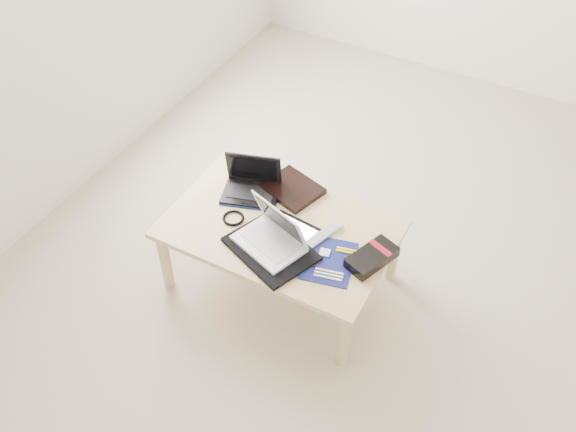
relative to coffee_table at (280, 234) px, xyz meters
The scene contains 13 objects.
ground 0.78m from the coffee_table, 35.41° to the left, with size 4.00×4.00×0.00m, color #B5AB93.
coffee_table is the anchor object (origin of this frame).
book 0.28m from the coffee_table, 105.21° to the left, with size 0.33×0.30×0.03m.
netbook 0.31m from the coffee_table, 148.09° to the left, with size 0.33×0.28×0.21m.
tablet 0.09m from the coffee_table, 10.75° to the right, with size 0.28×0.23×0.01m.
remote 0.23m from the coffee_table, 12.34° to the left, with size 0.12×0.23×0.02m.
neoprene_sleeve 0.17m from the coffee_table, 75.41° to the right, with size 0.40×0.29×0.02m, color black.
white_laptop 0.17m from the coffee_table, 76.12° to the right, with size 0.37×0.31×0.22m.
motherboard 0.32m from the coffee_table, 15.10° to the right, with size 0.29×0.33×0.01m.
gpu_box 0.49m from the coffee_table, ahead, with size 0.20×0.27×0.05m.
cable_coil 0.24m from the coffee_table, 165.38° to the right, with size 0.11×0.11×0.01m, color black.
floor_cable_coil 0.79m from the coffee_table, behind, with size 0.18×0.18×0.01m, color black.
floor_cable_trail 0.68m from the coffee_table, 169.30° to the left, with size 0.01×0.01×0.37m, color black.
Camera 1 is at (0.52, -2.30, 2.63)m, focal length 40.00 mm.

